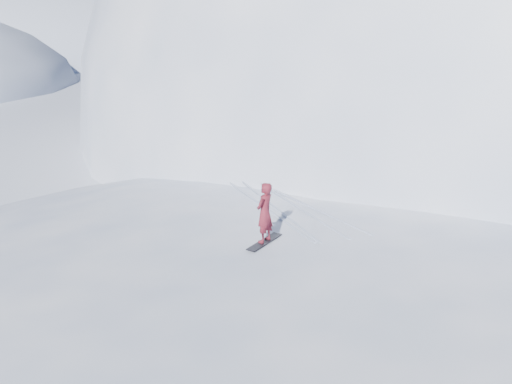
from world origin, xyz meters
TOP-DOWN VIEW (x-y plane):
  - ground at (0.00, 0.00)m, footprint 400.00×400.00m
  - near_ridge at (1.00, 3.00)m, footprint 36.00×28.00m
  - summit_peak at (22.00, 26.00)m, footprint 60.00×56.00m
  - peak_shoulder at (10.00, 20.00)m, footprint 28.00×24.00m
  - wind_bumps at (-0.56, 2.12)m, footprint 16.00×14.40m
  - snowboard at (-1.72, 3.13)m, footprint 1.20×1.17m
  - snowboarder at (-1.72, 3.13)m, footprint 0.70×0.70m
  - board_tracks at (-0.35, 5.70)m, footprint 2.99×5.94m

SIDE VIEW (x-z plane):
  - ground at x=0.00m, z-range 0.00..0.00m
  - near_ridge at x=1.00m, z-range -2.40..2.40m
  - summit_peak at x=22.00m, z-range -28.00..28.00m
  - peak_shoulder at x=10.00m, z-range -9.00..9.00m
  - wind_bumps at x=-0.56m, z-range -0.50..0.50m
  - snowboard at x=-1.72m, z-range 2.40..2.42m
  - board_tracks at x=-0.35m, z-range 2.40..2.44m
  - snowboarder at x=-1.72m, z-range 2.42..4.06m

